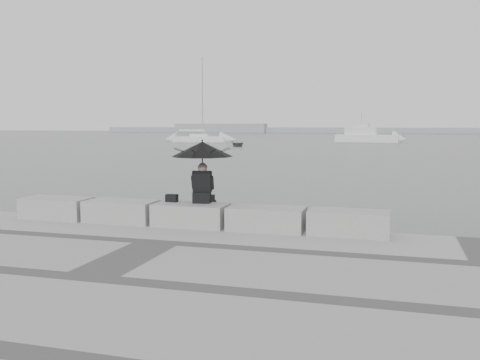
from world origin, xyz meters
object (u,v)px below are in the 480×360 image
(sailboat_left, at_px, (200,138))
(dinghy, at_px, (238,144))
(seated_person, at_px, (202,156))
(motor_cruiser, at_px, (367,136))

(sailboat_left, relative_size, dinghy, 3.99)
(seated_person, relative_size, dinghy, 0.43)
(dinghy, bearing_deg, motor_cruiser, 34.67)
(sailboat_left, bearing_deg, dinghy, -61.79)
(seated_person, xyz_separation_m, motor_cruiser, (-0.10, 71.86, -1.15))
(seated_person, xyz_separation_m, sailboat_left, (-24.97, 66.25, -1.52))
(motor_cruiser, distance_m, dinghy, 24.41)
(seated_person, xyz_separation_m, dinghy, (-14.74, 52.34, -1.77))
(motor_cruiser, bearing_deg, seated_person, -82.95)
(motor_cruiser, xyz_separation_m, dinghy, (-14.64, -19.52, -0.62))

